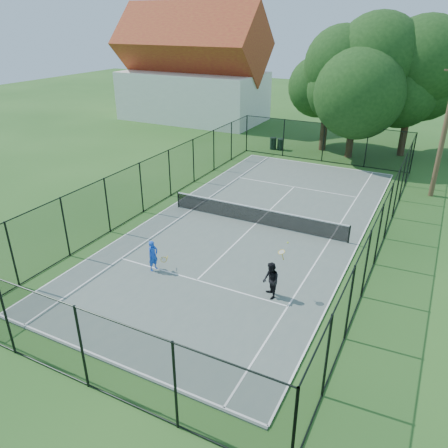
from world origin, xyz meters
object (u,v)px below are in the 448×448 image
at_px(utility_pole, 445,130).
at_px(player_blue, 153,256).
at_px(player_black, 271,280).
at_px(trash_bin_left, 273,143).
at_px(tennis_net, 256,215).
at_px(trash_bin_right, 280,144).

distance_m(utility_pole, player_blue, 18.95).
distance_m(player_blue, player_black, 5.40).
height_order(utility_pole, player_blue, utility_pole).
distance_m(trash_bin_left, utility_pole, 14.52).
bearing_deg(tennis_net, trash_bin_right, 105.50).
bearing_deg(trash_bin_right, utility_pole, -24.67).
height_order(trash_bin_left, player_blue, player_blue).
xyz_separation_m(tennis_net, player_blue, (-2.14, -6.50, 0.19)).
bearing_deg(player_black, trash_bin_right, 109.39).
bearing_deg(player_blue, tennis_net, 71.77).
height_order(tennis_net, player_blue, player_blue).
xyz_separation_m(tennis_net, utility_pole, (8.19, 9.00, 3.63)).
relative_size(player_blue, player_black, 0.59).
distance_m(tennis_net, utility_pole, 12.70).
bearing_deg(trash_bin_left, player_black, -68.98).
relative_size(trash_bin_right, utility_pole, 0.12).
xyz_separation_m(player_blue, player_black, (5.38, 0.40, 0.06)).
relative_size(tennis_net, player_blue, 7.12).
relative_size(tennis_net, trash_bin_left, 10.09).
bearing_deg(player_black, tennis_net, 117.97).
height_order(player_blue, player_black, player_black).
bearing_deg(player_blue, trash_bin_right, 95.17).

